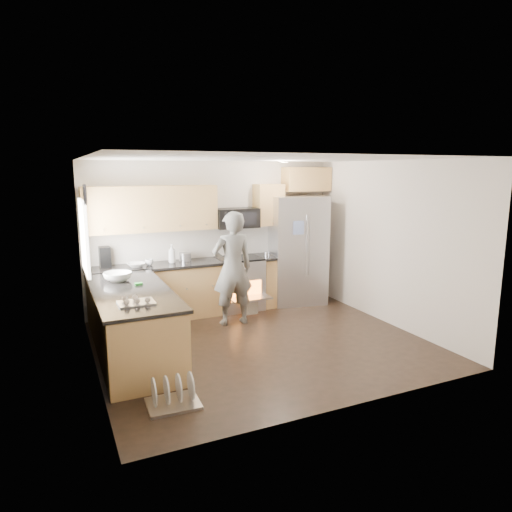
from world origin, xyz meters
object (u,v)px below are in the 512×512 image
stove_range (239,272)px  person (233,269)px  refrigerator (297,250)px  dish_rack (173,397)px

stove_range → person: 0.86m
refrigerator → dish_rack: refrigerator is taller
stove_range → dish_rack: bearing=-123.9°
stove_range → dish_rack: (-1.95, -2.90, -0.59)m
refrigerator → dish_rack: size_ratio=3.56×
refrigerator → dish_rack: bearing=-127.4°
dish_rack → stove_range: bearing=56.1°
dish_rack → person: bearing=54.7°
stove_range → refrigerator: size_ratio=0.90×
refrigerator → dish_rack: 4.31m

